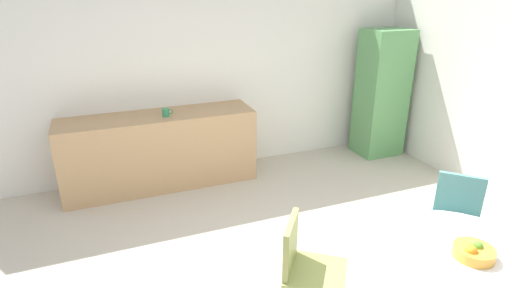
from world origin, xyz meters
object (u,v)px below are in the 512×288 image
object	(u,v)px
chair_teal	(457,212)
mug_white	(166,112)
locker_cabinet	(382,94)
chair_olive	(303,260)
round_table	(460,274)
fruit_bowl	(474,251)

from	to	relation	value
chair_teal	mug_white	xyz separation A→B (m)	(-2.03, 2.41, 0.43)
locker_cabinet	chair_olive	size ratio (longest dim) A/B	2.14
locker_cabinet	mug_white	distance (m)	3.02
chair_olive	mug_white	xyz separation A→B (m)	(-0.49, 2.52, 0.43)
round_table	chair_olive	bearing A→B (deg)	143.62
chair_teal	chair_olive	bearing A→B (deg)	-176.00
chair_olive	mug_white	world-z (taller)	mug_white
chair_teal	chair_olive	xyz separation A→B (m)	(-1.54, -0.11, 0.00)
fruit_bowl	chair_teal	bearing A→B (deg)	47.34
chair_teal	mug_white	bearing A→B (deg)	130.14
round_table	fruit_bowl	xyz separation A→B (m)	(0.06, -0.01, 0.16)
chair_teal	fruit_bowl	world-z (taller)	fruit_bowl
chair_teal	locker_cabinet	bearing A→B (deg)	67.57
locker_cabinet	mug_white	world-z (taller)	locker_cabinet
round_table	chair_teal	size ratio (longest dim) A/B	1.43
round_table	mug_white	size ratio (longest dim) A/B	9.23
locker_cabinet	chair_teal	bearing A→B (deg)	-112.43
round_table	chair_olive	xyz separation A→B (m)	(-0.82, 0.60, -0.09)
fruit_bowl	mug_white	size ratio (longest dim) A/B	1.95
chair_teal	chair_olive	size ratio (longest dim) A/B	1.00
locker_cabinet	round_table	distance (m)	3.56
chair_olive	mug_white	distance (m)	2.60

